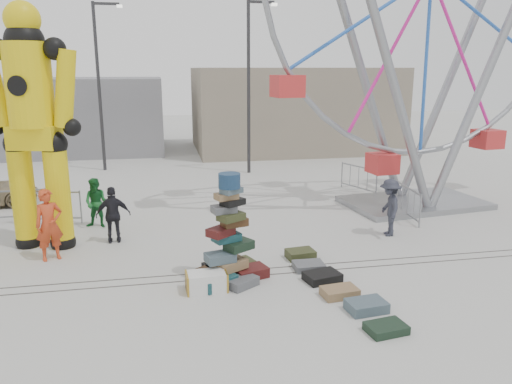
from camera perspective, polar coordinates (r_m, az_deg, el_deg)
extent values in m
plane|color=#9E9E99|center=(11.76, -4.17, -11.02)|extent=(90.00, 90.00, 0.00)
cube|color=#47443F|center=(12.30, -4.51, -9.84)|extent=(40.00, 0.04, 0.01)
cube|color=#47443F|center=(12.67, -4.71, -9.12)|extent=(40.00, 0.04, 0.01)
cube|color=gray|center=(31.77, 4.13, 9.46)|extent=(12.00, 8.00, 5.00)
cube|color=gray|center=(33.07, -19.44, 8.37)|extent=(10.00, 8.00, 4.40)
cylinder|color=#2D2D30|center=(23.99, -0.85, 11.65)|extent=(0.16, 0.16, 8.00)
cube|color=#2D2D30|center=(24.26, 0.61, 20.90)|extent=(1.20, 0.15, 0.12)
cube|color=silver|center=(24.37, 2.08, 20.63)|extent=(0.25, 0.25, 0.12)
cylinder|color=#2D2D30|center=(25.77, -17.49, 11.18)|extent=(0.16, 0.16, 8.00)
cube|color=#2D2D30|center=(25.87, -16.76, 19.92)|extent=(1.20, 0.15, 0.12)
cube|color=silver|center=(25.81, -15.33, 19.80)|extent=(0.25, 0.25, 0.12)
cube|color=#1A484E|center=(11.84, -4.47, -10.12)|extent=(1.03, 0.92, 0.28)
cube|color=#4E1614|center=(12.32, -0.62, -9.13)|extent=(0.93, 0.76, 0.26)
cube|color=#492D17|center=(12.27, -5.79, -9.37)|extent=(0.90, 0.86, 0.23)
cube|color=#383E1F|center=(12.73, -2.02, -8.36)|extent=(0.91, 0.77, 0.26)
cube|color=#5B5D63|center=(11.84, -1.64, -10.24)|extent=(0.87, 0.81, 0.21)
cube|color=black|center=(12.66, -4.38, -8.57)|extent=(0.82, 0.68, 0.23)
cube|color=olive|center=(12.10, -2.94, -8.24)|extent=(0.90, 0.82, 0.23)
cube|color=#495D68|center=(11.91, -4.12, -7.47)|extent=(0.77, 0.62, 0.21)
cube|color=#1A2F1F|center=(12.04, -1.97, -6.10)|extent=(0.80, 0.73, 0.21)
cube|color=#1A484E|center=(12.00, -3.39, -5.17)|extent=(0.75, 0.63, 0.19)
cube|color=#4E1614|center=(11.80, -4.05, -4.54)|extent=(0.75, 0.72, 0.19)
cube|color=#492D17|center=(11.87, -2.49, -3.42)|extent=(0.67, 0.55, 0.19)
cube|color=#383E1F|center=(11.65, -2.87, -2.83)|extent=(0.72, 0.65, 0.17)
cube|color=#5B5D63|center=(11.66, -3.69, -1.96)|extent=(0.63, 0.50, 0.17)
cube|color=black|center=(11.65, -2.68, -1.14)|extent=(0.64, 0.59, 0.15)
cube|color=olive|center=(11.58, -3.41, -0.48)|extent=(0.60, 0.50, 0.15)
cube|color=#495D68|center=(11.52, -2.83, 0.16)|extent=(0.58, 0.54, 0.13)
cylinder|color=navy|center=(11.48, -3.06, 1.31)|extent=(0.51, 0.51, 0.34)
sphere|color=black|center=(15.78, -24.53, -5.15)|extent=(0.70, 0.70, 0.70)
cylinder|color=yellow|center=(15.42, -25.03, -0.43)|extent=(0.65, 0.65, 2.96)
sphere|color=black|center=(15.16, -25.60, 5.00)|extent=(0.74, 0.74, 0.74)
sphere|color=black|center=(15.33, -21.17, -5.36)|extent=(0.70, 0.70, 0.70)
cylinder|color=yellow|center=(14.96, -21.61, -0.50)|extent=(0.65, 0.65, 2.96)
sphere|color=black|center=(14.69, -22.13, 5.09)|extent=(0.74, 0.74, 0.74)
cube|color=yellow|center=(14.89, -23.96, 5.75)|extent=(1.44, 1.04, 0.65)
cylinder|color=yellow|center=(14.79, -24.50, 11.06)|extent=(1.20, 1.20, 2.22)
sphere|color=black|center=(14.80, -24.94, 15.33)|extent=(1.02, 1.02, 1.02)
sphere|color=yellow|center=(14.84, -25.17, 17.46)|extent=(0.92, 0.92, 0.92)
sphere|color=black|center=(14.44, -22.03, 14.93)|extent=(0.59, 0.59, 0.59)
cylinder|color=yellow|center=(14.37, -20.98, 10.96)|extent=(0.86, 0.66, 2.08)
sphere|color=black|center=(14.40, -20.29, 6.96)|extent=(0.48, 0.48, 0.48)
cube|color=gray|center=(19.49, 17.58, -1.16)|extent=(5.34, 3.61, 0.20)
cylinder|color=gray|center=(17.24, 15.90, 10.23)|extent=(3.48, 0.74, 8.10)
cylinder|color=gray|center=(19.21, 23.96, 9.90)|extent=(3.48, 0.74, 8.10)
cylinder|color=gray|center=(18.76, 12.80, 10.67)|extent=(3.48, 0.74, 8.10)
cylinder|color=gray|center=(20.58, 20.59, 10.39)|extent=(3.48, 0.74, 8.10)
cube|color=red|center=(19.19, 17.88, 2.88)|extent=(1.01, 1.01, 0.70)
cube|color=silver|center=(11.65, -5.67, -10.14)|extent=(0.96, 0.58, 0.44)
cube|color=#383E1F|center=(13.53, 5.10, -7.08)|extent=(0.79, 0.62, 0.23)
cube|color=#5B5D63|center=(12.85, 6.05, -8.41)|extent=(0.77, 0.59, 0.17)
cube|color=black|center=(12.23, 7.59, -9.58)|extent=(0.95, 0.76, 0.21)
cube|color=olive|center=(11.51, 9.54, -11.21)|extent=(0.85, 0.60, 0.20)
cube|color=#495D68|center=(10.98, 12.51, -12.59)|extent=(0.88, 0.65, 0.23)
cube|color=#1A2F1F|center=(10.28, 14.65, -14.82)|extent=(0.83, 0.63, 0.17)
imported|color=#C13D1B|center=(14.21, -22.57, -3.48)|extent=(0.83, 0.71, 1.93)
imported|color=#175F29|center=(16.65, -17.77, -1.20)|extent=(0.92, 0.80, 1.60)
imported|color=black|center=(15.03, -15.99, -2.53)|extent=(1.00, 0.47, 1.67)
imported|color=#282A35|center=(15.60, 15.01, -1.71)|extent=(0.85, 1.23, 1.75)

